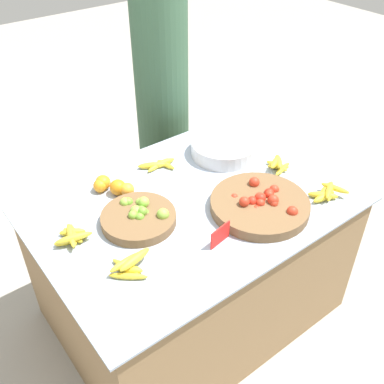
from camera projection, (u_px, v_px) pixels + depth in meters
name	position (u px, v px, depth m)	size (l,w,h in m)	color
ground_plane	(192.00, 307.00, 2.63)	(12.00, 12.00, 0.00)	#A39E93
market_table	(192.00, 259.00, 2.38)	(1.49, 1.08, 0.80)	olive
lime_bowl	(139.00, 217.00, 2.00)	(0.34, 0.34, 0.09)	brown
tomato_basket	(260.00, 204.00, 2.07)	(0.46, 0.46, 0.09)	brown
orange_pile	(112.00, 186.00, 2.17)	(0.16, 0.19, 0.08)	orange
metal_bowl	(224.00, 148.00, 2.44)	(0.36, 0.36, 0.08)	silver
price_sign	(220.00, 235.00, 1.89)	(0.12, 0.03, 0.09)	red
banana_bunch_middle_left	(159.00, 164.00, 2.36)	(0.21, 0.15, 0.03)	yellow
banana_bunch_back_center	(327.00, 192.00, 2.15)	(0.19, 0.15, 0.06)	yellow
banana_bunch_middle_right	(129.00, 266.00, 1.77)	(0.20, 0.18, 0.06)	yellow
banana_bunch_front_left	(278.00, 164.00, 2.33)	(0.16, 0.13, 0.06)	yellow
banana_bunch_front_right	(72.00, 236.00, 1.91)	(0.16, 0.17, 0.05)	yellow
vendor_person	(163.00, 110.00, 2.88)	(0.33, 0.33, 1.73)	#385B42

